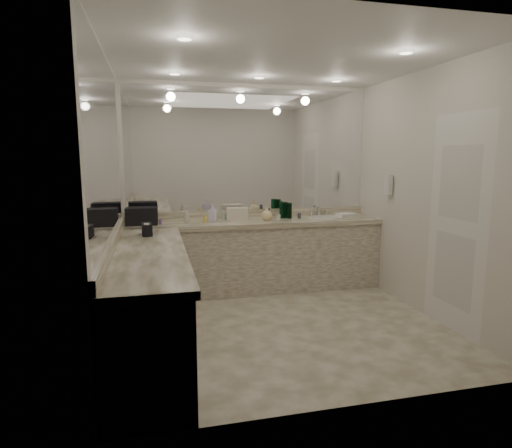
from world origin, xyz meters
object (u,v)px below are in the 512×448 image
object	(u,v)px
soap_bottle_b	(213,213)
soap_bottle_c	(267,213)
wall_phone	(388,185)
soap_bottle_a	(186,215)
black_toiletry_bag	(142,216)
sink	(325,218)
cream_cosmetic_case	(237,214)
hand_towel	(346,215)

from	to	relation	value
soap_bottle_b	soap_bottle_c	size ratio (longest dim) A/B	1.22
wall_phone	soap_bottle_a	size ratio (longest dim) A/B	1.29
wall_phone	black_toiletry_bag	bearing A→B (deg)	170.98
soap_bottle_a	soap_bottle_c	world-z (taller)	soap_bottle_a
black_toiletry_bag	soap_bottle_c	size ratio (longest dim) A/B	2.03
sink	cream_cosmetic_case	bearing A→B (deg)	175.60
hand_towel	soap_bottle_c	xyz separation A→B (m)	(-1.12, -0.09, 0.07)
black_toiletry_bag	soap_bottle_c	bearing A→B (deg)	-0.51
cream_cosmetic_case	soap_bottle_b	size ratio (longest dim) A/B	1.22
sink	soap_bottle_a	distance (m)	1.80
black_toiletry_bag	soap_bottle_c	xyz separation A→B (m)	(1.51, -0.01, -0.01)
soap_bottle_c	black_toiletry_bag	bearing A→B (deg)	179.49
wall_phone	soap_bottle_a	xyz separation A→B (m)	(-2.40, 0.50, -0.36)
black_toiletry_bag	soap_bottle_a	bearing A→B (deg)	4.37
soap_bottle_a	soap_bottle_b	size ratio (longest dim) A/B	0.85
sink	soap_bottle_c	distance (m)	0.81
wall_phone	cream_cosmetic_case	xyz separation A→B (m)	(-1.75, 0.59, -0.37)
cream_cosmetic_case	soap_bottle_c	distance (m)	0.38
black_toiletry_bag	soap_bottle_b	distance (m)	0.84
cream_cosmetic_case	soap_bottle_c	world-z (taller)	soap_bottle_c
sink	black_toiletry_bag	bearing A→B (deg)	-179.09
wall_phone	black_toiletry_bag	size ratio (longest dim) A/B	0.66
soap_bottle_a	soap_bottle_b	distance (m)	0.32
black_toiletry_bag	soap_bottle_c	distance (m)	1.51
black_toiletry_bag	cream_cosmetic_case	distance (m)	1.17
soap_bottle_a	soap_bottle_c	bearing A→B (deg)	-3.07
sink	soap_bottle_b	bearing A→B (deg)	179.42
hand_towel	black_toiletry_bag	bearing A→B (deg)	-178.34
soap_bottle_a	wall_phone	bearing A→B (deg)	-11.84
black_toiletry_bag	hand_towel	bearing A→B (deg)	1.66
sink	soap_bottle_b	distance (m)	1.48
cream_cosmetic_case	wall_phone	bearing A→B (deg)	-8.89
cream_cosmetic_case	hand_towel	size ratio (longest dim) A/B	1.08
cream_cosmetic_case	soap_bottle_b	xyz separation A→B (m)	(-0.32, -0.07, 0.03)
wall_phone	black_toiletry_bag	distance (m)	2.98
sink	hand_towel	bearing A→B (deg)	6.95
sink	wall_phone	world-z (taller)	wall_phone
wall_phone	soap_bottle_a	world-z (taller)	wall_phone
hand_towel	soap_bottle_a	distance (m)	2.12
hand_towel	soap_bottle_a	bearing A→B (deg)	-179.01
black_toiletry_bag	cream_cosmetic_case	size ratio (longest dim) A/B	1.35
soap_bottle_c	wall_phone	bearing A→B (deg)	-17.74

